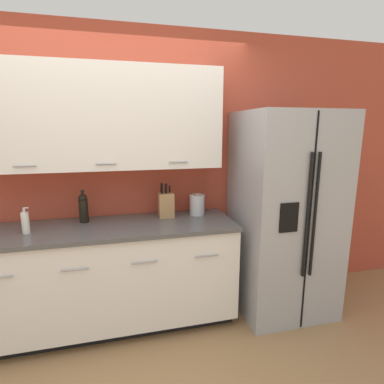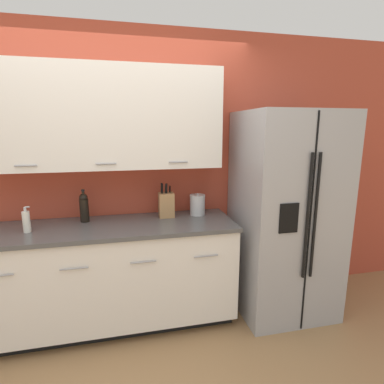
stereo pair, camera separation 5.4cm
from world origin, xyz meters
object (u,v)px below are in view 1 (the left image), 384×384
refrigerator (284,214)px  knife_block (166,205)px  wine_bottle (83,207)px  soap_dispenser (25,222)px  steel_canister (197,205)px

refrigerator → knife_block: 1.10m
knife_block → wine_bottle: 0.71m
knife_block → soap_dispenser: (-1.12, -0.17, -0.03)m
wine_bottle → soap_dispenser: bearing=-155.1°
steel_canister → knife_block: bearing=-178.7°
soap_dispenser → wine_bottle: bearing=24.9°
knife_block → wine_bottle: (-0.71, 0.02, 0.01)m
refrigerator → knife_block: refrigerator is taller
knife_block → soap_dispenser: size_ratio=1.53×
refrigerator → steel_canister: 0.82m
wine_bottle → soap_dispenser: size_ratio=1.38×
refrigerator → wine_bottle: refrigerator is taller
refrigerator → steel_canister: size_ratio=9.07×
soap_dispenser → steel_canister: size_ratio=1.00×
soap_dispenser → steel_canister: bearing=7.3°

